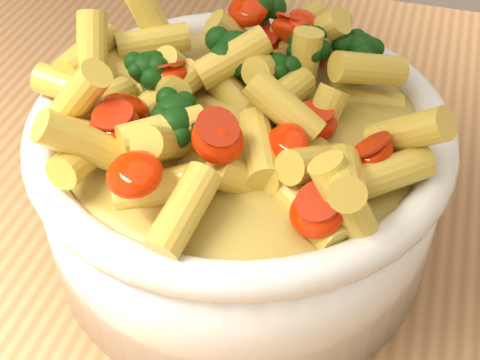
# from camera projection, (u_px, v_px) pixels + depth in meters

# --- Properties ---
(table) EXTENTS (1.20, 0.80, 0.90)m
(table) POSITION_uv_depth(u_px,v_px,m) (314.00, 333.00, 0.56)
(table) COLOR #BB8050
(table) RESTS_ON ground
(serving_bowl) EXTENTS (0.28, 0.28, 0.12)m
(serving_bowl) POSITION_uv_depth(u_px,v_px,m) (240.00, 178.00, 0.46)
(serving_bowl) COLOR white
(serving_bowl) RESTS_ON table
(pasta_salad) EXTENTS (0.22, 0.22, 0.05)m
(pasta_salad) POSITION_uv_depth(u_px,v_px,m) (240.00, 91.00, 0.41)
(pasta_salad) COLOR #FFD450
(pasta_salad) RESTS_ON serving_bowl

